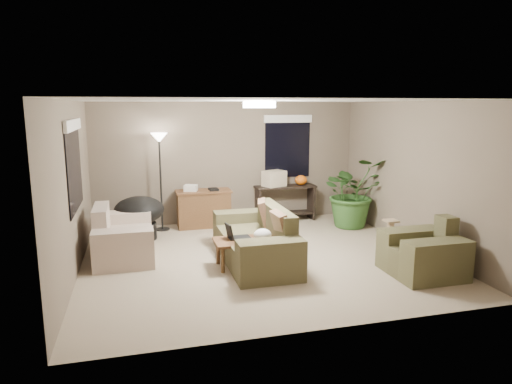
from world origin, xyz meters
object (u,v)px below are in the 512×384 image
object	(u,v)px
main_sofa	(257,242)
desk	(204,208)
loveseat	(122,238)
houseplant	(353,200)
armchair	(423,255)
coffee_table	(247,243)
papasan_chair	(139,215)
cat_scratching_post	(390,236)
console_table	(285,200)
floor_lamp	(159,149)

from	to	relation	value
main_sofa	desk	size ratio (longest dim) A/B	2.00
loveseat	houseplant	world-z (taller)	houseplant
loveseat	desk	xyz separation A→B (m)	(1.56, 1.50, 0.08)
main_sofa	armchair	distance (m)	2.50
main_sofa	coffee_table	xyz separation A→B (m)	(-0.21, -0.20, 0.06)
armchair	coffee_table	distance (m)	2.59
papasan_chair	coffee_table	bearing A→B (deg)	-50.15
desk	cat_scratching_post	distance (m)	3.67
coffee_table	desk	size ratio (longest dim) A/B	0.91
houseplant	cat_scratching_post	bearing A→B (deg)	-90.94
loveseat	desk	world-z (taller)	loveseat
loveseat	coffee_table	xyz separation A→B (m)	(1.86, -0.97, 0.06)
coffee_table	console_table	bearing A→B (deg)	60.38
coffee_table	houseplant	bearing A→B (deg)	33.41
loveseat	houseplant	xyz separation A→B (m)	(4.48, 0.76, 0.26)
coffee_table	console_table	world-z (taller)	console_table
coffee_table	houseplant	xyz separation A→B (m)	(2.61, 1.72, 0.20)
coffee_table	papasan_chair	xyz separation A→B (m)	(-1.57, 1.89, 0.11)
cat_scratching_post	houseplant	bearing A→B (deg)	89.06
coffee_table	floor_lamp	world-z (taller)	floor_lamp
papasan_chair	houseplant	distance (m)	4.19
coffee_table	floor_lamp	size ratio (longest dim) A/B	0.52
armchair	houseplant	size ratio (longest dim) A/B	0.70
desk	papasan_chair	xyz separation A→B (m)	(-1.27, -0.59, 0.09)
armchair	papasan_chair	xyz separation A→B (m)	(-3.97, 2.89, 0.17)
armchair	floor_lamp	distance (m)	5.10
papasan_chair	loveseat	bearing A→B (deg)	-107.54
main_sofa	cat_scratching_post	world-z (taller)	main_sofa
main_sofa	console_table	xyz separation A→B (m)	(1.25, 2.36, 0.14)
cat_scratching_post	main_sofa	bearing A→B (deg)	-179.41
console_table	papasan_chair	bearing A→B (deg)	-167.42
desk	papasan_chair	distance (m)	1.40
console_table	cat_scratching_post	xyz separation A→B (m)	(1.13, -2.33, -0.22)
loveseat	floor_lamp	xyz separation A→B (m)	(0.72, 1.48, 1.30)
coffee_table	desk	bearing A→B (deg)	97.09
armchair	console_table	bearing A→B (deg)	104.70
desk	floor_lamp	xyz separation A→B (m)	(-0.83, -0.03, 1.22)
desk	floor_lamp	size ratio (longest dim) A/B	0.58
armchair	console_table	size ratio (longest dim) A/B	0.77
console_table	floor_lamp	size ratio (longest dim) A/B	0.68
main_sofa	armchair	size ratio (longest dim) A/B	2.20
armchair	cat_scratching_post	distance (m)	1.25
main_sofa	desk	distance (m)	2.33
coffee_table	desk	xyz separation A→B (m)	(-0.31, 2.47, 0.02)
armchair	floor_lamp	xyz separation A→B (m)	(-3.53, 3.44, 1.30)
floor_lamp	coffee_table	bearing A→B (deg)	-64.97
papasan_chair	console_table	bearing A→B (deg)	12.58
armchair	houseplant	distance (m)	2.74
coffee_table	houseplant	world-z (taller)	houseplant
armchair	desk	xyz separation A→B (m)	(-2.70, 3.47, 0.08)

